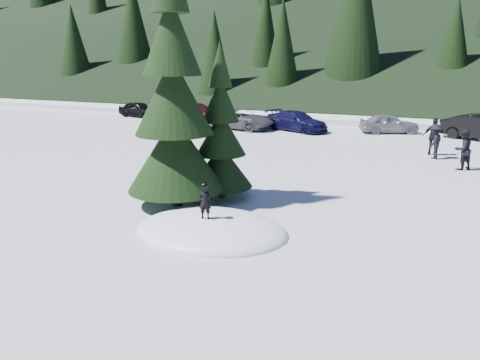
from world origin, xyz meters
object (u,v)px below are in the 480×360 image
at_px(spruce_tall, 174,106).
at_px(adult_2, 435,141).
at_px(car_3, 297,121).
at_px(car_0, 139,109).
at_px(car_4, 389,123).
at_px(child_skier, 205,202).
at_px(adult_1, 434,137).
at_px(car_1, 196,113).
at_px(car_2, 239,119).
at_px(adult_0, 463,150).
at_px(spruce_short, 221,139).

height_order(spruce_tall, adult_2, spruce_tall).
distance_m(adult_2, car_3, 10.31).
height_order(car_0, car_4, car_4).
distance_m(child_skier, adult_2, 14.47).
relative_size(adult_1, car_3, 0.42).
distance_m(car_0, car_1, 5.76).
xyz_separation_m(child_skier, car_4, (2.84, 20.41, -0.34)).
distance_m(adult_1, car_1, 17.68).
distance_m(child_skier, car_4, 20.61).
distance_m(child_skier, car_2, 19.52).
height_order(child_skier, car_2, child_skier).
bearing_deg(adult_0, adult_1, -111.31).
bearing_deg(car_2, spruce_tall, -155.63).
bearing_deg(adult_0, car_2, -71.68).
bearing_deg(adult_2, car_4, -139.66).
xyz_separation_m(spruce_short, car_3, (-1.78, 15.52, -1.45)).
relative_size(child_skier, car_3, 0.22).
distance_m(car_1, car_4, 13.90).
bearing_deg(car_4, child_skier, 149.32).
bearing_deg(car_2, adult_1, -100.05).
relative_size(adult_0, adult_2, 1.07).
relative_size(adult_0, car_2, 0.37).
bearing_deg(adult_1, adult_2, 89.50).
bearing_deg(adult_1, spruce_tall, 51.98).
distance_m(adult_0, car_2, 15.31).
xyz_separation_m(adult_1, car_2, (-12.40, 4.14, -0.26)).
height_order(spruce_short, car_4, spruce_short).
xyz_separation_m(adult_1, adult_2, (0.07, -0.86, -0.10)).
distance_m(spruce_tall, car_1, 20.23).
relative_size(spruce_tall, adult_1, 4.57).
bearing_deg(car_1, spruce_tall, -141.83).
height_order(car_3, car_4, car_3).
bearing_deg(adult_0, child_skier, 14.30).
bearing_deg(adult_2, car_3, -104.93).
xyz_separation_m(car_2, car_4, (9.61, 2.10, -0.05)).
bearing_deg(adult_2, spruce_tall, -16.44).
distance_m(spruce_short, car_2, 15.96).
xyz_separation_m(adult_1, car_0, (-22.37, 6.74, -0.32)).
bearing_deg(adult_2, car_1, -93.43).
xyz_separation_m(car_0, car_2, (9.97, -2.60, 0.06)).
bearing_deg(car_3, car_1, 105.12).
height_order(spruce_tall, child_skier, spruce_tall).
xyz_separation_m(adult_0, car_4, (-4.01, 9.09, -0.27)).
distance_m(car_1, car_3, 8.21).
height_order(car_2, car_4, car_2).
bearing_deg(car_3, car_0, 104.44).
bearing_deg(spruce_tall, adult_2, 55.17).
bearing_deg(car_1, child_skier, -139.34).
height_order(car_0, car_2, car_2).
distance_m(spruce_tall, adult_2, 13.93).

